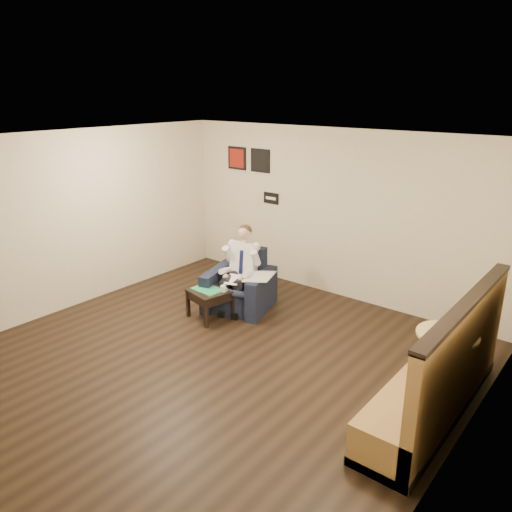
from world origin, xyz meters
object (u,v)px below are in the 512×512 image
Objects in this scene: coffee_mug at (223,289)px; banquette at (436,355)px; seated_man at (236,273)px; smartphone at (220,288)px; green_folder at (208,289)px; cafe_table at (443,367)px; side_table at (210,304)px; armchair at (239,281)px.

coffee_mug is 3.34m from banquette.
seated_man is 8.93× the size of smartphone.
banquette is (3.56, -0.19, 0.22)m from green_folder.
smartphone is at bearing 174.09° from banquette.
smartphone is 3.45m from cafe_table.
side_table is 0.24m from green_folder.
side_table is 1.22× the size of green_folder.
seated_man reaches higher than smartphone.
green_folder is at bearing -128.54° from seated_man.
banquette reaches higher than armchair.
armchair reaches higher than cafe_table.
smartphone is (0.12, 0.16, -0.00)m from green_folder.
side_table is at bearing -158.44° from coffee_mug.
armchair is at bearing 75.20° from green_folder.
coffee_mug is at bearing 179.93° from cafe_table.
banquette reaches higher than green_folder.
cafe_table is at bearing 87.99° from banquette.
side_table is at bearing -178.76° from cafe_table.
coffee_mug is (0.20, 0.08, 0.28)m from side_table.
armchair is at bearing 172.06° from cafe_table.
cafe_table is (3.33, -0.00, -0.09)m from coffee_mug.
smartphone reaches higher than side_table.
seated_man is 0.52m from green_folder.
cafe_table is (3.42, -0.48, -0.05)m from armchair.
armchair is at bearing 78.19° from side_table.
coffee_mug reaches higher than green_folder.
green_folder is at bearing -158.44° from coffee_mug.
seated_man is at bearing -90.00° from armchair.
green_folder is 0.26m from coffee_mug.
banquette is (3.41, -0.76, 0.22)m from armchair.
seated_man is 2.27× the size of side_table.
smartphone is 0.05× the size of banquette.
green_folder is (-0.03, -0.01, 0.23)m from side_table.
cafe_table reaches higher than side_table.
cafe_table reaches higher than green_folder.
cafe_table is (3.54, 0.08, 0.19)m from side_table.
seated_man reaches higher than coffee_mug.
coffee_mug reaches higher than side_table.
armchair is 0.61m from side_table.
armchair is 0.21m from seated_man.
coffee_mug is (0.24, 0.09, 0.04)m from green_folder.
seated_man reaches higher than cafe_table.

